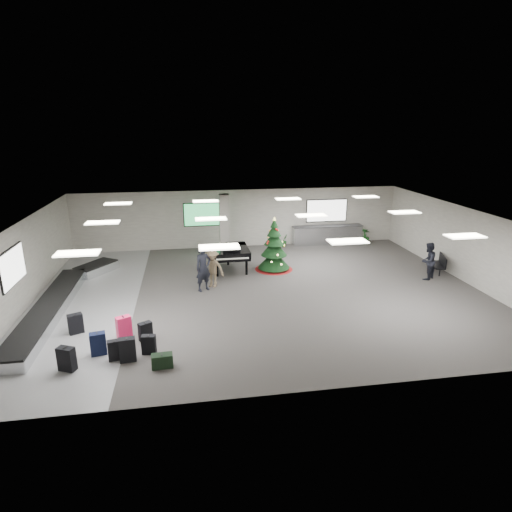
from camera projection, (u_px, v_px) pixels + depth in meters
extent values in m
plane|color=#3D3A38|center=(262.00, 292.00, 17.67)|extent=(18.00, 18.00, 0.00)
cube|color=#9E9990|center=(240.00, 218.00, 23.80)|extent=(18.00, 0.02, 3.20)
cube|color=#9E9990|center=(311.00, 336.00, 10.60)|extent=(18.00, 0.02, 3.20)
cube|color=#9E9990|center=(23.00, 266.00, 15.81)|extent=(0.02, 14.00, 3.20)
cube|color=#9E9990|center=(465.00, 245.00, 18.59)|extent=(0.02, 14.00, 3.20)
cube|color=silver|center=(262.00, 216.00, 16.73)|extent=(18.00, 14.00, 0.02)
cube|color=gray|center=(84.00, 302.00, 16.59)|extent=(4.00, 14.00, 0.01)
cube|color=#9D9790|center=(224.00, 225.00, 22.33)|extent=(0.50, 0.50, 3.20)
cube|color=green|center=(204.00, 214.00, 23.36)|extent=(2.20, 0.08, 1.30)
cube|color=white|center=(327.00, 211.00, 24.44)|extent=(2.40, 0.08, 1.30)
cube|color=white|center=(13.00, 267.00, 14.79)|extent=(0.08, 2.10, 1.30)
cube|color=white|center=(77.00, 253.00, 12.05)|extent=(1.20, 0.60, 0.04)
cube|color=white|center=(103.00, 222.00, 15.82)|extent=(1.20, 0.60, 0.04)
cube|color=white|center=(118.00, 204.00, 19.59)|extent=(1.20, 0.60, 0.04)
cube|color=white|center=(219.00, 247.00, 12.67)|extent=(1.20, 0.60, 0.04)
cube|color=white|center=(211.00, 219.00, 16.44)|extent=(1.20, 0.60, 0.04)
cube|color=white|center=(206.00, 201.00, 20.21)|extent=(1.20, 0.60, 0.04)
cube|color=white|center=(348.00, 241.00, 13.28)|extent=(1.20, 0.60, 0.04)
cube|color=white|center=(311.00, 215.00, 17.05)|extent=(1.20, 0.60, 0.04)
cube|color=white|center=(288.00, 199.00, 20.83)|extent=(1.20, 0.60, 0.04)
cube|color=white|center=(465.00, 236.00, 13.90)|extent=(1.20, 0.60, 0.04)
cube|color=white|center=(405.00, 212.00, 17.67)|extent=(1.20, 0.60, 0.04)
cube|color=white|center=(366.00, 197.00, 21.44)|extent=(1.20, 0.60, 0.04)
cube|color=silver|center=(49.00, 310.00, 15.44)|extent=(1.00, 8.00, 0.38)
cube|color=black|center=(48.00, 305.00, 15.38)|extent=(0.95, 7.90, 0.05)
cube|color=silver|center=(96.00, 269.00, 19.90)|extent=(1.97, 2.21, 0.38)
cube|color=black|center=(96.00, 264.00, 19.84)|extent=(1.87, 2.10, 0.05)
cube|color=silver|center=(327.00, 235.00, 24.56)|extent=(4.00, 0.60, 1.05)
cube|color=#2F2F32|center=(328.00, 226.00, 24.40)|extent=(4.05, 0.65, 0.04)
cube|color=black|center=(128.00, 350.00, 12.40)|extent=(0.49, 0.30, 0.72)
cube|color=black|center=(126.00, 338.00, 12.29)|extent=(0.05, 0.16, 0.02)
cube|color=black|center=(115.00, 350.00, 12.47)|extent=(0.44, 0.29, 0.62)
cube|color=black|center=(114.00, 340.00, 12.37)|extent=(0.05, 0.13, 0.02)
cube|color=#FA2058|center=(124.00, 327.00, 13.79)|extent=(0.53, 0.44, 0.72)
cube|color=black|center=(123.00, 317.00, 13.68)|extent=(0.10, 0.15, 0.02)
cube|color=black|center=(145.00, 331.00, 13.60)|extent=(0.47, 0.40, 0.62)
cube|color=black|center=(145.00, 322.00, 13.51)|extent=(0.10, 0.13, 0.02)
cube|color=black|center=(98.00, 344.00, 12.75)|extent=(0.50, 0.35, 0.70)
cube|color=black|center=(97.00, 333.00, 12.64)|extent=(0.06, 0.16, 0.02)
cube|color=black|center=(67.00, 359.00, 11.92)|extent=(0.53, 0.43, 0.70)
cube|color=black|center=(65.00, 347.00, 11.82)|extent=(0.09, 0.15, 0.02)
cube|color=black|center=(162.00, 361.00, 12.12)|extent=(0.62, 0.34, 0.40)
cube|color=black|center=(162.00, 354.00, 12.06)|extent=(0.04, 0.18, 0.02)
cube|color=black|center=(149.00, 345.00, 12.82)|extent=(0.44, 0.27, 0.60)
cube|color=black|center=(148.00, 335.00, 12.73)|extent=(0.05, 0.13, 0.02)
cube|color=black|center=(76.00, 324.00, 14.06)|extent=(0.52, 0.42, 0.67)
cube|color=black|center=(74.00, 314.00, 13.96)|extent=(0.09, 0.16, 0.02)
cone|color=maroon|center=(274.00, 268.00, 20.38)|extent=(1.79, 1.79, 0.11)
cylinder|color=#3F2819|center=(274.00, 264.00, 20.33)|extent=(0.11, 0.11, 0.47)
cone|color=black|center=(274.00, 259.00, 20.24)|extent=(1.51, 1.51, 0.85)
cone|color=black|center=(274.00, 247.00, 20.08)|extent=(1.23, 1.23, 0.76)
cone|color=black|center=(274.00, 238.00, 19.94)|extent=(0.94, 0.94, 0.66)
cone|color=black|center=(274.00, 230.00, 19.83)|extent=(0.66, 0.66, 0.57)
cone|color=black|center=(274.00, 223.00, 19.73)|extent=(0.38, 0.38, 0.42)
cone|color=#FFE566|center=(274.00, 218.00, 19.67)|extent=(0.15, 0.15, 0.17)
cube|color=black|center=(230.00, 251.00, 20.03)|extent=(1.76, 1.98, 0.31)
cube|color=black|center=(232.00, 260.00, 19.05)|extent=(1.63, 0.36, 0.11)
cube|color=white|center=(233.00, 259.00, 19.00)|extent=(1.46, 0.18, 0.02)
cube|color=black|center=(232.00, 251.00, 19.23)|extent=(0.79, 0.04, 0.25)
cylinder|color=black|center=(217.00, 268.00, 19.34)|extent=(0.11, 0.11, 0.76)
cylinder|color=black|center=(246.00, 267.00, 19.56)|extent=(0.11, 0.11, 0.76)
cylinder|color=black|center=(228.00, 257.00, 20.93)|extent=(0.11, 0.11, 0.76)
cube|color=black|center=(438.00, 265.00, 19.86)|extent=(0.85, 1.39, 0.05)
cylinder|color=black|center=(444.00, 272.00, 19.42)|extent=(0.05, 0.05, 0.35)
cylinder|color=black|center=(431.00, 265.00, 20.42)|extent=(0.05, 0.05, 0.35)
cube|color=black|center=(442.00, 260.00, 19.82)|extent=(0.48, 1.26, 0.44)
imported|color=black|center=(203.00, 268.00, 17.53)|extent=(0.85, 0.76, 1.95)
imported|color=#7B674C|center=(212.00, 268.00, 17.98)|extent=(1.24, 1.05, 1.66)
imported|color=black|center=(428.00, 261.00, 18.86)|extent=(1.03, 0.99, 1.68)
imported|color=#123A14|center=(284.00, 240.00, 24.05)|extent=(0.51, 0.50, 0.72)
imported|color=#123A14|center=(365.00, 236.00, 24.61)|extent=(0.71, 0.71, 0.91)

